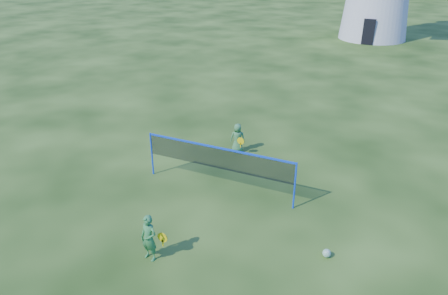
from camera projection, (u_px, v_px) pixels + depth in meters
ground at (212, 195)px, 13.29m from camera, size 220.00×220.00×0.00m
badminton_net at (218, 159)px, 13.07m from camera, size 5.05×0.05×1.55m
player_girl at (149, 238)px, 10.32m from camera, size 0.67×0.37×1.27m
player_boy at (238, 138)px, 15.83m from camera, size 0.68×0.52×1.14m
play_ball at (327, 253)px, 10.61m from camera, size 0.22×0.22×0.22m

